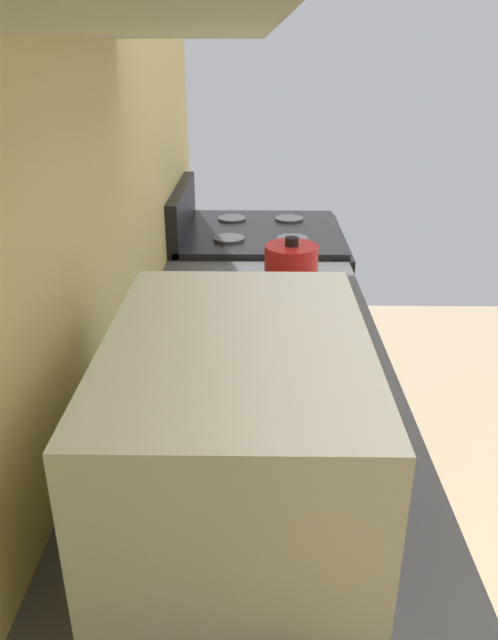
{
  "coord_description": "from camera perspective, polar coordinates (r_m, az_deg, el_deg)",
  "views": [
    {
      "loc": [
        -0.82,
        1.23,
        1.58
      ],
      "look_at": [
        -0.02,
        1.24,
        1.22
      ],
      "focal_mm": 34.31,
      "sensor_mm": 36.0,
      "label": 1
    }
  ],
  "objects": [
    {
      "name": "microwave",
      "position": [
        0.89,
        -0.89,
        -10.26
      ],
      "size": [
        0.52,
        0.36,
        0.3
      ],
      "color": "white",
      "rests_on": "counter_run"
    },
    {
      "name": "kettle",
      "position": [
        1.77,
        3.94,
        4.93
      ],
      "size": [
        0.21,
        0.15,
        0.16
      ],
      "color": "red",
      "rests_on": "counter_run"
    },
    {
      "name": "oven_range",
      "position": [
        2.48,
        0.99,
        -2.05
      ],
      "size": [
        0.62,
        0.64,
        1.11
      ],
      "color": "black",
      "rests_on": "ground_plane"
    }
  ]
}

